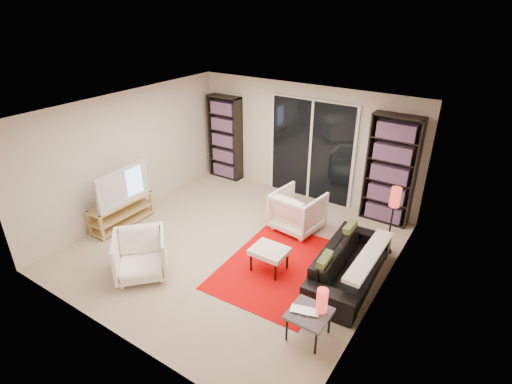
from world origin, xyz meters
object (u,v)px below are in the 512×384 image
at_px(bookshelf_left, 225,138).
at_px(ottoman, 269,252).
at_px(side_table, 309,315).
at_px(floor_lamp, 394,205).
at_px(armchair_front, 141,255).
at_px(armchair_back, 298,211).
at_px(sofa, 350,264).
at_px(bookshelf_right, 391,171).
at_px(tv_stand, 122,212).

bearing_deg(bookshelf_left, ottoman, -42.56).
xyz_separation_m(side_table, floor_lamp, (0.27, 2.46, 0.55)).
distance_m(armchair_front, side_table, 2.77).
distance_m(armchair_back, armchair_front, 2.91).
relative_size(armchair_front, ottoman, 1.40).
bearing_deg(side_table, ottoman, 141.50).
relative_size(bookshelf_left, side_table, 3.85).
bearing_deg(armchair_back, sofa, 153.08).
bearing_deg(bookshelf_right, bookshelf_left, 180.00).
xyz_separation_m(bookshelf_left, armchair_front, (1.21, -3.77, -0.62)).
distance_m(bookshelf_left, armchair_front, 4.01).
height_order(sofa, floor_lamp, floor_lamp).
height_order(sofa, armchair_back, armchair_back).
distance_m(tv_stand, armchair_front, 1.72).
relative_size(bookshelf_left, bookshelf_right, 0.93).
bearing_deg(sofa, tv_stand, 97.79).
bearing_deg(tv_stand, side_table, -7.95).
bearing_deg(side_table, floor_lamp, 83.74).
relative_size(tv_stand, floor_lamp, 1.04).
bearing_deg(bookshelf_right, ottoman, -111.82).
distance_m(bookshelf_left, sofa, 4.55).
bearing_deg(ottoman, armchair_front, -143.49).
xyz_separation_m(armchair_back, armchair_front, (-1.38, -2.56, -0.02)).
height_order(armchair_back, floor_lamp, floor_lamp).
relative_size(sofa, side_table, 3.90).
distance_m(bookshelf_right, sofa, 2.26).
relative_size(bookshelf_left, ottoman, 3.47).
bearing_deg(bookshelf_left, side_table, -41.44).
height_order(bookshelf_right, tv_stand, bookshelf_right).
bearing_deg(ottoman, floor_lamp, 47.53).
height_order(side_table, floor_lamp, floor_lamp).
distance_m(side_table, floor_lamp, 2.54).
height_order(armchair_front, side_table, armchair_front).
bearing_deg(armchair_back, floor_lamp, -167.35).
height_order(armchair_front, ottoman, armchair_front).
bearing_deg(armchair_back, tv_stand, 37.06).
xyz_separation_m(bookshelf_right, tv_stand, (-4.13, -2.91, -0.79)).
bearing_deg(floor_lamp, ottoman, -132.47).
bearing_deg(bookshelf_left, sofa, -28.15).
relative_size(sofa, armchair_front, 2.50).
bearing_deg(sofa, floor_lamp, -16.20).
bearing_deg(tv_stand, armchair_front, -30.27).
bearing_deg(floor_lamp, armchair_back, -173.86).
distance_m(armchair_back, side_table, 2.66).
distance_m(bookshelf_left, tv_stand, 3.00).
relative_size(bookshelf_right, armchair_back, 2.50).
relative_size(tv_stand, side_table, 2.50).
relative_size(bookshelf_right, tv_stand, 1.66).
distance_m(bookshelf_left, bookshelf_right, 3.85).
height_order(sofa, ottoman, sofa).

